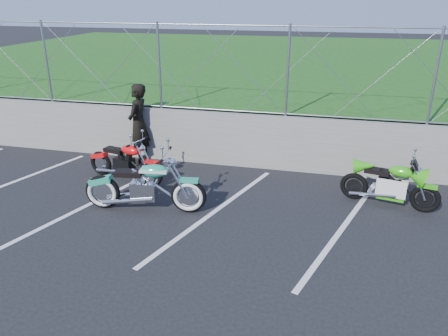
% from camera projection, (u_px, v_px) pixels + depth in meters
% --- Properties ---
extents(ground, '(90.00, 90.00, 0.00)m').
position_uv_depth(ground, '(200.00, 237.00, 7.47)').
color(ground, black).
rests_on(ground, ground).
extents(retaining_wall, '(30.00, 0.22, 1.30)m').
position_uv_depth(retaining_wall, '(242.00, 140.00, 10.39)').
color(retaining_wall, slate).
rests_on(retaining_wall, ground).
extents(grass_field, '(30.00, 20.00, 1.30)m').
position_uv_depth(grass_field, '(287.00, 72.00, 19.41)').
color(grass_field, '#1A4B14').
rests_on(grass_field, ground).
extents(chain_link_fence, '(28.00, 0.03, 2.00)m').
position_uv_depth(chain_link_fence, '(243.00, 70.00, 9.78)').
color(chain_link_fence, gray).
rests_on(chain_link_fence, retaining_wall).
extents(parking_lines, '(18.29, 4.31, 0.01)m').
position_uv_depth(parking_lines, '(278.00, 218.00, 8.11)').
color(parking_lines, silver).
rests_on(parking_lines, ground).
extents(cruiser_turquoise, '(2.35, 0.74, 1.17)m').
position_uv_depth(cruiser_turquoise, '(146.00, 188.00, 8.25)').
color(cruiser_turquoise, black).
rests_on(cruiser_turquoise, ground).
extents(naked_orange, '(1.93, 0.66, 0.97)m').
position_uv_depth(naked_orange, '(126.00, 163.00, 9.61)').
color(naked_orange, black).
rests_on(naked_orange, ground).
extents(sportbike_green, '(1.85, 0.66, 0.97)m').
position_uv_depth(sportbike_green, '(391.00, 186.00, 8.46)').
color(sportbike_green, black).
rests_on(sportbike_green, ground).
extents(person_standing, '(0.47, 0.71, 1.93)m').
position_uv_depth(person_standing, '(138.00, 123.00, 10.55)').
color(person_standing, black).
rests_on(person_standing, ground).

